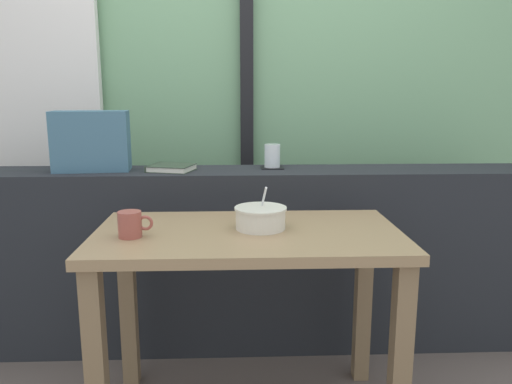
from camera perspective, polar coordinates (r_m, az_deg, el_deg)
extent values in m
cube|color=#7AAD7F|center=(2.85, -2.29, 16.09)|extent=(4.80, 0.08, 2.80)
cube|color=white|center=(2.91, -22.76, 12.18)|extent=(0.56, 0.06, 2.50)
cube|color=black|center=(2.77, -1.07, 14.16)|extent=(0.07, 0.05, 2.60)
cube|color=#23262B|center=(2.33, -2.07, -7.53)|extent=(2.80, 0.31, 0.82)
cube|color=#826849|center=(1.69, -17.67, -18.72)|extent=(0.06, 0.06, 0.67)
cube|color=#826849|center=(1.71, 16.05, -18.21)|extent=(0.06, 0.06, 0.67)
cube|color=#826849|center=(2.10, -14.29, -12.41)|extent=(0.06, 0.06, 0.67)
cube|color=#826849|center=(2.11, 12.03, -12.09)|extent=(0.06, 0.06, 0.67)
cube|color=#997A56|center=(1.71, -0.93, -4.98)|extent=(1.04, 0.57, 0.03)
cube|color=black|center=(2.28, 1.85, 2.78)|extent=(0.10, 0.10, 0.00)
cylinder|color=white|center=(2.27, 1.86, 4.15)|extent=(0.07, 0.07, 0.10)
cylinder|color=#CC4C38|center=(2.27, 1.86, 3.81)|extent=(0.06, 0.06, 0.07)
cube|color=#334233|center=(2.23, -9.54, 2.42)|extent=(0.22, 0.20, 0.00)
cube|color=silver|center=(2.23, -9.55, 2.72)|extent=(0.21, 0.19, 0.02)
cube|color=#334233|center=(2.23, -9.56, 3.03)|extent=(0.22, 0.20, 0.00)
cube|color=#334233|center=(2.27, -11.64, 2.79)|extent=(0.05, 0.15, 0.03)
cube|color=#426B84|center=(2.30, -18.21, 5.51)|extent=(0.33, 0.17, 0.26)
cylinder|color=silver|center=(1.72, 0.52, -2.96)|extent=(0.17, 0.17, 0.08)
cylinder|color=silver|center=(1.71, 0.53, -1.87)|extent=(0.18, 0.18, 0.01)
cylinder|color=#B27038|center=(1.73, 0.52, -3.35)|extent=(0.15, 0.15, 0.04)
cylinder|color=silver|center=(1.74, 0.74, -1.30)|extent=(0.03, 0.11, 0.14)
ellipsoid|color=silver|center=(1.77, 0.70, -2.55)|extent=(0.03, 0.05, 0.01)
cylinder|color=#9E4C42|center=(1.67, -14.13, -3.59)|extent=(0.08, 0.08, 0.08)
torus|color=#9E4C42|center=(1.66, -12.45, -3.45)|extent=(0.05, 0.01, 0.05)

